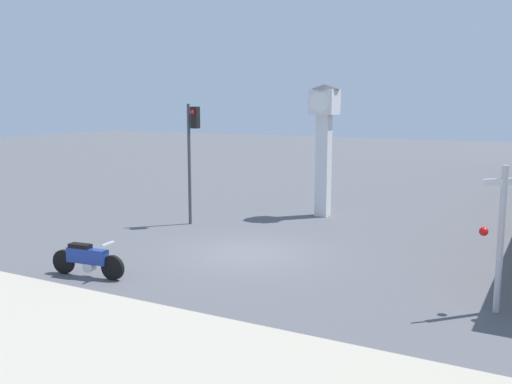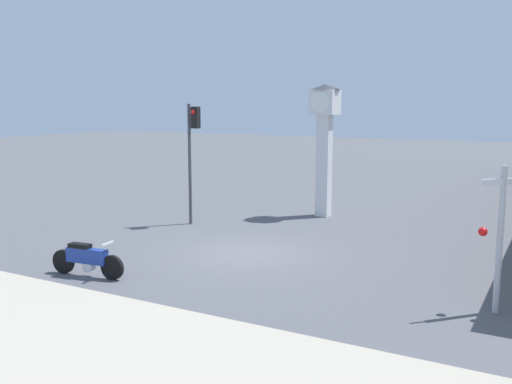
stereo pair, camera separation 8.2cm
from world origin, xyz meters
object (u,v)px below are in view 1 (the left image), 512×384
motorcycle (87,259)px  railroad_crossing_signal (501,233)px  clock_tower (324,130)px  traffic_light (192,143)px

motorcycle → railroad_crossing_signal: 10.18m
motorcycle → clock_tower: 11.41m
motorcycle → traffic_light: bearing=94.3°
clock_tower → traffic_light: (-3.70, -3.91, -0.38)m
motorcycle → railroad_crossing_signal: (9.81, 2.37, 1.31)m
motorcycle → railroad_crossing_signal: bearing=6.6°
motorcycle → railroad_crossing_signal: size_ratio=0.68×
motorcycle → traffic_light: 7.47m
clock_tower → traffic_light: 5.39m
traffic_light → clock_tower: bearing=46.5°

